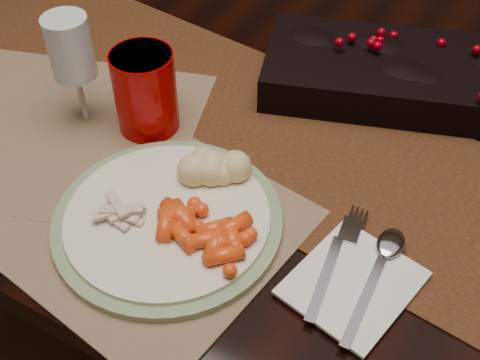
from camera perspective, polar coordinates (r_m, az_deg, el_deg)
The scene contains 15 objects.
floor at distance 1.51m, azimuth 4.65°, elevation -15.14°, with size 5.00×5.00×0.00m, color black.
dining_table at distance 1.20m, azimuth 5.69°, elevation -6.30°, with size 1.80×1.00×0.75m, color black.
table_runner at distance 0.87m, azimuth 1.43°, elevation 5.32°, with size 1.51×0.31×0.00m, color #4E300E.
centerpiece at distance 0.94m, azimuth 14.05°, elevation 10.22°, with size 0.37×0.19×0.07m, color black, non-canonical shape.
placemat_main at distance 0.77m, azimuth -11.14°, elevation -2.63°, with size 0.42×0.31×0.00m, color #8B6C4B.
placemat_second at distance 0.92m, azimuth -18.86°, elevation 4.90°, with size 0.46×0.34×0.00m, color brown.
dinner_plate at distance 0.73m, azimuth -6.88°, elevation -3.69°, with size 0.28×0.28×0.02m, color #F2E9CD.
baby_carrots at distance 0.69m, azimuth -3.78°, elevation -5.33°, with size 0.12×0.09×0.02m, color #F24713, non-canonical shape.
mashed_potatoes at distance 0.75m, azimuth -2.83°, elevation 1.50°, with size 0.08×0.07×0.05m, color beige, non-canonical shape.
turkey_shreds at distance 0.73m, azimuth -11.55°, elevation -3.06°, with size 0.06×0.05×0.01m, color tan, non-canonical shape.
napkin at distance 0.69m, azimuth 10.65°, elevation -9.57°, with size 0.12×0.14×0.00m, color white.
fork at distance 0.70m, azimuth 8.67°, elevation -7.95°, with size 0.02×0.16×0.00m, color silver, non-canonical shape.
spoon at distance 0.69m, azimuth 12.49°, elevation -9.35°, with size 0.03×0.16×0.00m, color silver, non-canonical shape.
red_cup at distance 0.84m, azimuth -8.96°, elevation 8.29°, with size 0.09×0.09×0.12m, color #AB0000.
wine_glass at distance 0.86m, azimuth -15.30°, elevation 9.79°, with size 0.06×0.06×0.17m, color white, non-canonical shape.
Camera 1 is at (0.25, -0.71, 1.31)m, focal length 45.00 mm.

